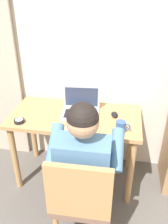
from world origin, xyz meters
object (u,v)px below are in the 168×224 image
at_px(chair, 81,198).
at_px(desk_clock, 19,121).
at_px(desk, 75,126).
at_px(person_seated, 85,161).
at_px(computer_mouse, 115,115).
at_px(coffee_mug, 121,127).
at_px(laptop, 81,108).

distance_m(chair, desk_clock, 0.86).
xyz_separation_m(desk, person_seated, (0.19, -0.53, 0.06)).
bearing_deg(chair, computer_mouse, 77.70).
bearing_deg(desk_clock, chair, -38.24).
height_order(desk, person_seated, person_seated).
bearing_deg(coffee_mug, desk_clock, -179.31).
relative_size(desk, person_seated, 0.98).
distance_m(laptop, desk_clock, 0.56).
relative_size(laptop, computer_mouse, 3.60).
bearing_deg(laptop, chair, -79.03).
relative_size(computer_mouse, desk_clock, 1.11).
height_order(chair, coffee_mug, chair).
bearing_deg(desk_clock, coffee_mug, 0.69).
relative_size(desk, computer_mouse, 11.92).
bearing_deg(desk_clock, person_seated, -26.81).
xyz_separation_m(person_seated, coffee_mug, (0.23, 0.33, 0.11)).
xyz_separation_m(desk, coffee_mug, (0.42, -0.19, 0.16)).
relative_size(laptop, coffee_mug, 3.00).
bearing_deg(computer_mouse, desk, 175.14).
distance_m(person_seated, laptop, 0.61).
height_order(person_seated, computer_mouse, person_seated).
xyz_separation_m(laptop, coffee_mug, (0.38, -0.25, -0.00)).
bearing_deg(desk, chair, -75.07).
xyz_separation_m(desk, chair, (0.19, -0.71, -0.13)).
distance_m(desk, chair, 0.75).
bearing_deg(desk_clock, desk, 24.36).
distance_m(laptop, computer_mouse, 0.32).
relative_size(chair, coffee_mug, 7.45).
height_order(desk, chair, chair).
distance_m(chair, computer_mouse, 0.82).
bearing_deg(person_seated, chair, -88.74).
relative_size(desk, chair, 1.33).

